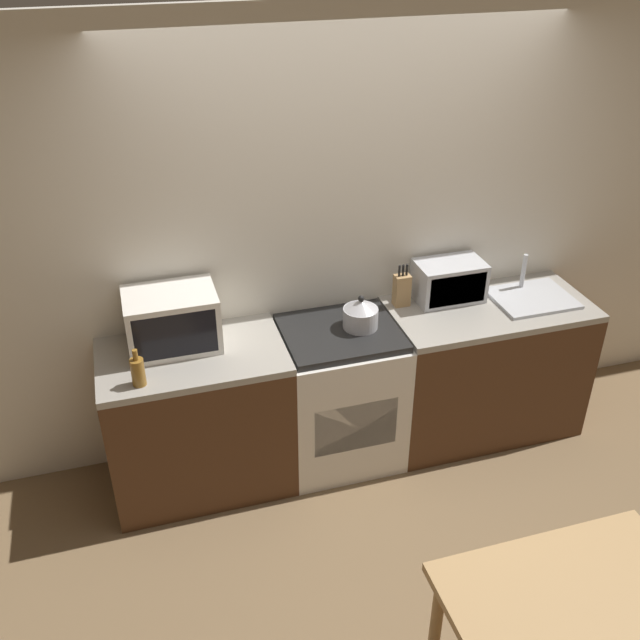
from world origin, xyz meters
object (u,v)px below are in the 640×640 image
Objects in this scene: kettle at (361,314)px; toaster_oven at (449,281)px; microwave at (172,320)px; stove_range at (340,394)px; bottle at (138,371)px; dining_table at (580,625)px.

kettle is 0.64m from toaster_oven.
kettle is 0.42× the size of microwave.
stove_range is 0.95m from toaster_oven.
toaster_oven is (1.66, 0.05, -0.04)m from microwave.
bottle is at bearing -170.67° from kettle.
dining_table is (-0.41, -2.07, -0.35)m from toaster_oven.
toaster_oven is at bearing 1.64° from microwave.
microwave is 1.20× the size of toaster_oven.
toaster_oven is (1.87, 0.36, 0.04)m from bottle.
microwave is 0.50× the size of dining_table.
toaster_oven reaches higher than dining_table.
bottle is (-1.25, -0.21, -0.01)m from kettle.
kettle is (0.12, 0.00, 0.54)m from stove_range.
kettle reaches higher than dining_table.
dining_table is at bearing -58.33° from microwave.
toaster_oven is (0.62, 0.16, 0.04)m from kettle.
toaster_oven is 2.14m from dining_table.
kettle is at bearing 9.33° from bottle.
microwave is at bearing 55.96° from bottle.
kettle is 1.05m from microwave.
stove_range is 4.32× the size of bottle.
stove_range is at bearing 99.71° from dining_table.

